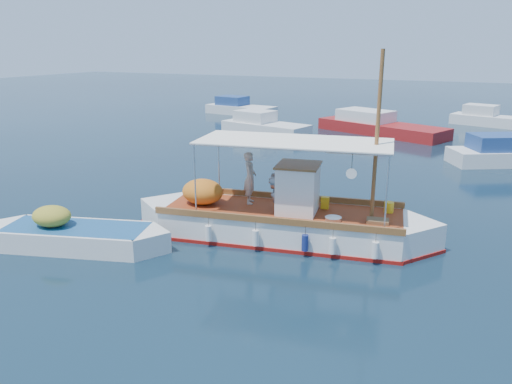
% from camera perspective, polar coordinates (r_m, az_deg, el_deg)
% --- Properties ---
extents(ground, '(160.00, 160.00, 0.00)m').
position_cam_1_polar(ground, '(16.14, 4.61, -6.20)').
color(ground, black).
rests_on(ground, ground).
extents(fishing_caique, '(10.21, 3.95, 6.31)m').
position_cam_1_polar(fishing_caique, '(16.69, 2.75, -3.33)').
color(fishing_caique, white).
rests_on(fishing_caique, ground).
extents(dinghy, '(6.01, 2.91, 1.52)m').
position_cam_1_polar(dinghy, '(16.93, -19.97, -4.91)').
color(dinghy, white).
rests_on(dinghy, ground).
extents(bg_boat_nw, '(6.84, 3.85, 1.80)m').
position_cam_1_polar(bg_boat_nw, '(36.32, 0.87, 7.47)').
color(bg_boat_nw, silver).
rests_on(bg_boat_nw, ground).
extents(bg_boat_n, '(9.81, 6.21, 1.80)m').
position_cam_1_polar(bg_boat_n, '(37.39, 13.76, 7.26)').
color(bg_boat_n, maroon).
rests_on(bg_boat_n, ground).
extents(bg_boat_ne, '(6.85, 5.07, 1.80)m').
position_cam_1_polar(bg_boat_ne, '(30.19, 26.95, 3.80)').
color(bg_boat_ne, silver).
rests_on(bg_boat_ne, ground).
extents(bg_boat_far_w, '(6.83, 3.20, 1.80)m').
position_cam_1_polar(bg_boat_far_w, '(46.73, -1.93, 9.49)').
color(bg_boat_far_w, silver).
rests_on(bg_boat_far_w, ground).
extents(bg_boat_far_n, '(6.28, 3.60, 1.80)m').
position_cam_1_polar(bg_boat_far_n, '(43.98, 25.08, 7.52)').
color(bg_boat_far_n, silver).
rests_on(bg_boat_far_n, ground).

